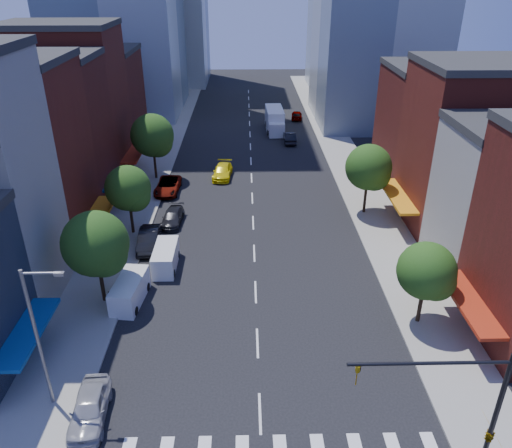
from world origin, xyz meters
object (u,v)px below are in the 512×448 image
at_px(parked_car_rear, 173,217).
at_px(pedestrian_far, 103,260).
at_px(taxi, 223,171).
at_px(box_truck, 275,121).
at_px(pedestrian_near, 112,301).
at_px(parked_car_second, 149,239).
at_px(traffic_car_oncoming, 290,138).
at_px(cargo_van_near, 129,292).
at_px(cargo_van_far, 165,258).
at_px(parked_car_front, 90,408).
at_px(traffic_car_far, 297,115).
at_px(parked_car_third, 168,186).

relative_size(parked_car_rear, pedestrian_far, 2.73).
distance_m(taxi, box_truck, 20.86).
bearing_deg(box_truck, pedestrian_near, -108.98).
bearing_deg(box_truck, parked_car_second, -111.81).
relative_size(traffic_car_oncoming, pedestrian_near, 2.68).
bearing_deg(pedestrian_near, pedestrian_far, 13.27).
bearing_deg(cargo_van_near, cargo_van_far, 73.94).
distance_m(parked_car_front, taxi, 36.94).
bearing_deg(traffic_car_oncoming, traffic_car_far, -99.96).
bearing_deg(taxi, traffic_car_oncoming, 60.55).
bearing_deg(traffic_car_oncoming, parked_car_rear, 61.92).
height_order(traffic_car_far, pedestrian_far, pedestrian_far).
bearing_deg(parked_car_rear, cargo_van_near, -92.95).
height_order(parked_car_rear, cargo_van_near, cargo_van_near).
distance_m(box_truck, pedestrian_near, 48.39).
height_order(cargo_van_near, taxi, cargo_van_near).
bearing_deg(cargo_van_far, parked_car_rear, 93.35).
xyz_separation_m(cargo_van_far, box_truck, (11.38, 40.09, 0.65)).
relative_size(parked_car_rear, box_truck, 0.54).
relative_size(parked_car_front, cargo_van_near, 0.99).
distance_m(parked_car_third, parked_car_rear, 7.99).
distance_m(cargo_van_near, cargo_van_far, 5.29).
height_order(cargo_van_far, pedestrian_near, pedestrian_near).
bearing_deg(cargo_van_far, parked_car_second, 119.34).
distance_m(parked_car_front, pedestrian_near, 9.79).
height_order(parked_car_third, traffic_car_oncoming, traffic_car_oncoming).
bearing_deg(traffic_car_far, parked_car_second, 73.64).
height_order(parked_car_rear, pedestrian_far, pedestrian_far).
bearing_deg(parked_car_rear, parked_car_front, -89.94).
bearing_deg(parked_car_rear, taxi, 73.55).
distance_m(taxi, traffic_car_far, 28.52).
height_order(taxi, traffic_car_oncoming, traffic_car_oncoming).
xyz_separation_m(parked_car_third, cargo_van_far, (2.00, -16.18, 0.18)).
bearing_deg(parked_car_third, taxi, 38.38).
bearing_deg(box_truck, parked_car_third, -120.92).
xyz_separation_m(parked_car_rear, pedestrian_near, (-2.52, -14.46, 0.37)).
height_order(parked_car_third, cargo_van_near, cargo_van_near).
relative_size(parked_car_rear, traffic_car_far, 1.08).
bearing_deg(pedestrian_far, parked_car_second, 140.76).
height_order(parked_car_front, taxi, parked_car_front).
distance_m(cargo_van_far, box_truck, 41.67).
bearing_deg(pedestrian_far, box_truck, 157.67).
relative_size(cargo_van_near, traffic_car_far, 1.12).
relative_size(parked_car_third, cargo_van_near, 1.15).
bearing_deg(pedestrian_near, box_truck, -23.78).
distance_m(box_truck, pedestrian_far, 43.58).
height_order(parked_car_second, taxi, parked_car_second).
distance_m(parked_car_second, pedestrian_near, 9.74).
height_order(cargo_van_near, traffic_car_far, cargo_van_near).
distance_m(parked_car_front, box_truck, 57.52).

